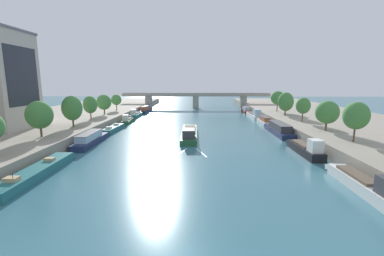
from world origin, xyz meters
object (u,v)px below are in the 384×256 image
moored_boat_right_gap_after (306,149)px  tree_right_distant (327,112)px  moored_boat_right_second (279,129)px  tree_right_past_mid (303,106)px  moored_boat_left_midway (37,172)px  moored_boat_right_lone (254,115)px  tree_left_distant (116,100)px  tree_right_nearest (278,98)px  moored_boat_left_lone (91,139)px  moored_boat_left_upstream (145,110)px  moored_boat_left_second (114,128)px  moored_boat_right_end (365,184)px  moored_boat_left_gap_after (128,120)px  tree_right_midway (286,102)px  tree_left_end_of_row (72,108)px  tree_left_nearest (39,115)px  moored_boat_right_near (246,110)px  tree_left_past_mid (90,105)px  moored_boat_right_upstream (264,121)px  moored_boat_left_end (136,115)px  tree_right_second (356,116)px  bridge_far (196,98)px  tree_left_by_lamp (104,102)px  barge_midriver (189,133)px

moored_boat_right_gap_after → tree_right_distant: (7.83, 9.62, 5.22)m
moored_boat_right_second → tree_right_past_mid: 9.24m
moored_boat_left_midway → tree_right_distant: bearing=24.2°
moored_boat_right_second → moored_boat_right_lone: size_ratio=1.04×
tree_left_distant → tree_right_nearest: 55.81m
moored_boat_left_lone → moored_boat_left_upstream: 53.51m
moored_boat_left_second → tree_right_nearest: size_ratio=1.68×
moored_boat_right_end → moored_boat_left_gap_after: bearing=129.4°
moored_boat_right_lone → tree_right_midway: bearing=-62.3°
tree_left_end_of_row → moored_boat_left_midway: bearing=-74.7°
tree_left_nearest → tree_right_midway: bearing=29.9°
tree_left_distant → tree_right_distant: bearing=-33.9°
moored_boat_right_near → tree_left_end_of_row: size_ratio=1.94×
moored_boat_left_gap_after → moored_boat_right_near: 50.03m
tree_right_midway → tree_left_distant: bearing=166.6°
moored_boat_right_lone → tree_left_past_mid: bearing=-155.8°
moored_boat_right_end → moored_boat_right_upstream: 48.18m
moored_boat_left_gap_after → moored_boat_right_near: (40.89, 28.84, 0.12)m
moored_boat_left_lone → moored_boat_left_end: size_ratio=1.24×
moored_boat_left_midway → moored_boat_left_gap_after: 45.53m
tree_right_distant → tree_right_midway: 24.31m
moored_boat_right_second → tree_right_second: bearing=-68.9°
moored_boat_right_near → bridge_far: 26.78m
moored_boat_right_upstream → tree_right_distant: size_ratio=1.70×
moored_boat_right_gap_after → moored_boat_left_end: bearing=131.6°
moored_boat_left_upstream → tree_left_end_of_row: (-6.93, -46.85, 5.50)m
moored_boat_left_upstream → bridge_far: size_ratio=0.17×
moored_boat_right_near → moored_boat_right_end: bearing=-90.2°
moored_boat_left_lone → moored_boat_right_upstream: moored_boat_left_lone is taller
bridge_far → moored_boat_left_gap_after: bearing=-114.0°
moored_boat_right_near → tree_right_past_mid: size_ratio=2.21×
moored_boat_right_upstream → moored_boat_left_upstream: bearing=146.0°
tree_left_nearest → tree_left_past_mid: (0.11, 22.40, -0.15)m
moored_boat_right_near → bridge_far: size_ratio=0.20×
moored_boat_right_end → moored_boat_right_gap_after: size_ratio=1.13×
moored_boat_left_end → tree_right_distant: bearing=-36.8°
moored_boat_right_upstream → tree_right_nearest: (7.26, 12.09, 6.04)m
moored_boat_left_upstream → moored_boat_right_lone: moored_boat_right_lone is taller
moored_boat_right_second → tree_right_distant: size_ratio=2.62×
moored_boat_right_second → tree_left_distant: 56.85m
moored_boat_left_second → tree_left_by_lamp: tree_left_by_lamp is taller
moored_boat_right_upstream → tree_left_by_lamp: (-48.54, 2.73, 5.21)m
barge_midriver → moored_boat_left_second: bearing=160.4°
tree_left_by_lamp → moored_boat_right_near: bearing=29.4°
moored_boat_left_midway → moored_boat_right_end: 40.77m
moored_boat_right_end → moored_boat_right_lone: size_ratio=0.86×
moored_boat_left_gap_after → moored_boat_right_lone: size_ratio=0.65×
moored_boat_right_near → moored_boat_right_lone: bearing=-89.6°
tree_left_by_lamp → tree_right_midway: bearing=-1.1°
moored_boat_right_second → bridge_far: bearing=108.7°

